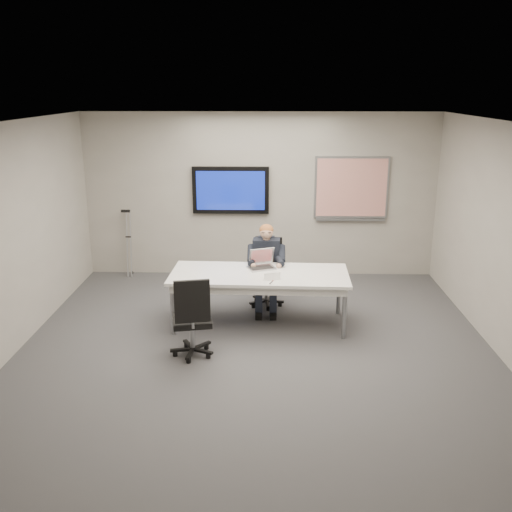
{
  "coord_description": "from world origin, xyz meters",
  "views": [
    {
      "loc": [
        0.15,
        -6.64,
        3.19
      ],
      "look_at": [
        -0.02,
        0.82,
        0.97
      ],
      "focal_mm": 40.0,
      "sensor_mm": 36.0,
      "label": 1
    }
  ],
  "objects_px": {
    "seated_person": "(266,277)",
    "office_chair_near": "(192,332)",
    "conference_table": "(259,279)",
    "office_chair_far": "(267,284)",
    "laptop": "(261,263)"
  },
  "relations": [
    {
      "from": "conference_table",
      "to": "office_chair_near",
      "type": "xyz_separation_m",
      "value": [
        -0.8,
        -1.03,
        -0.33
      ]
    },
    {
      "from": "seated_person",
      "to": "office_chair_near",
      "type": "bearing_deg",
      "value": -117.45
    },
    {
      "from": "conference_table",
      "to": "office_chair_far",
      "type": "xyz_separation_m",
      "value": [
        0.1,
        0.75,
        -0.34
      ]
    },
    {
      "from": "conference_table",
      "to": "office_chair_far",
      "type": "distance_m",
      "value": 0.83
    },
    {
      "from": "laptop",
      "to": "conference_table",
      "type": "bearing_deg",
      "value": -116.47
    },
    {
      "from": "office_chair_far",
      "to": "laptop",
      "type": "height_order",
      "value": "office_chair_far"
    },
    {
      "from": "seated_person",
      "to": "office_chair_far",
      "type": "bearing_deg",
      "value": 91.01
    },
    {
      "from": "seated_person",
      "to": "conference_table",
      "type": "bearing_deg",
      "value": -97.46
    },
    {
      "from": "office_chair_near",
      "to": "seated_person",
      "type": "distance_m",
      "value": 1.78
    },
    {
      "from": "office_chair_near",
      "to": "laptop",
      "type": "xyz_separation_m",
      "value": [
        0.82,
        1.29,
        0.48
      ]
    },
    {
      "from": "office_chair_near",
      "to": "laptop",
      "type": "height_order",
      "value": "office_chair_near"
    },
    {
      "from": "office_chair_far",
      "to": "seated_person",
      "type": "distance_m",
      "value": 0.31
    },
    {
      "from": "office_chair_near",
      "to": "laptop",
      "type": "distance_m",
      "value": 1.61
    },
    {
      "from": "office_chair_near",
      "to": "conference_table",
      "type": "bearing_deg",
      "value": -139.06
    },
    {
      "from": "office_chair_far",
      "to": "laptop",
      "type": "distance_m",
      "value": 0.69
    }
  ]
}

